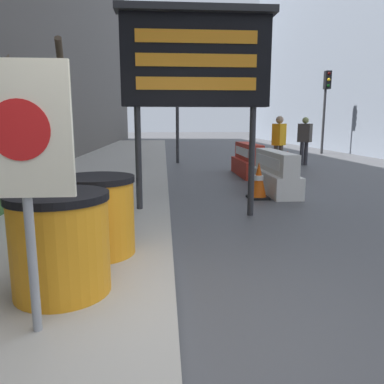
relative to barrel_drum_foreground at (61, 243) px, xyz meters
name	(u,v)px	position (x,y,z in m)	size (l,w,h in m)	color
ground_plane	(178,337)	(0.92, -0.50, -0.56)	(120.00, 120.00, 0.00)	#474749
bare_tree	(35,110)	(-2.10, 6.08, 1.24)	(1.60, 1.84, 3.24)	#4C3D2D
barrel_drum_foreground	(61,243)	(0.00, 0.00, 0.00)	(0.80, 0.80, 0.83)	orange
barrel_drum_middle	(97,215)	(0.13, 0.92, 0.00)	(0.80, 0.80, 0.83)	orange
warning_sign	(22,150)	(-0.02, -0.60, 0.79)	(0.61, 0.08, 1.74)	gray
message_board	(196,61)	(1.35, 2.99, 1.88)	(2.39, 0.36, 3.20)	#28282B
jersey_barrier_white	(275,174)	(3.28, 5.09, -0.16)	(0.56, 2.19, 0.90)	silver
jersey_barrier_red_striped	(248,161)	(3.28, 7.73, -0.15)	(0.61, 2.16, 0.93)	red
traffic_cone_near	(258,181)	(2.73, 4.36, -0.20)	(0.41, 0.41, 0.74)	black
traffic_cone_mid	(287,162)	(4.59, 8.17, -0.23)	(0.38, 0.38, 0.68)	black
traffic_cone_far	(246,161)	(3.27, 7.97, -0.17)	(0.44, 0.44, 0.78)	black
traffic_light_near_curb	(177,79)	(1.36, 11.24, 2.54)	(0.28, 0.44, 4.29)	#2D2D30
traffic_light_far_side	(326,94)	(8.66, 15.05, 2.30)	(0.28, 0.44, 3.94)	#2D2D30
pedestrian_worker	(305,137)	(5.90, 10.29, 0.45)	(0.51, 0.50, 1.71)	#333338
pedestrian_passerby	(279,139)	(4.37, 8.42, 0.46)	(0.50, 0.51, 1.72)	#514C42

